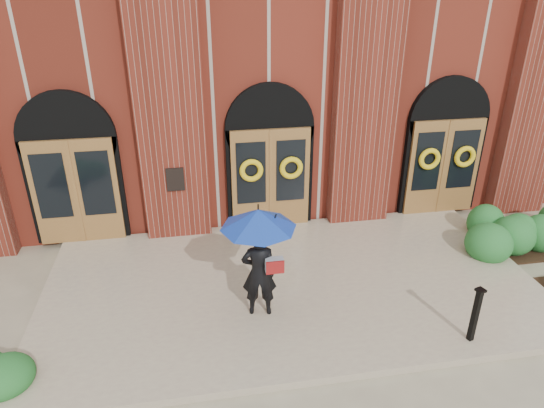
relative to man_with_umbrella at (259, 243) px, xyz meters
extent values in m
plane|color=tan|center=(0.80, 0.69, -1.65)|extent=(90.00, 90.00, 0.00)
cube|color=tan|center=(0.80, 0.84, -1.58)|extent=(10.00, 5.30, 0.15)
cube|color=maroon|center=(0.80, 9.59, 1.85)|extent=(16.00, 12.00, 7.00)
cube|color=black|center=(-1.45, 3.16, 0.00)|extent=(0.40, 0.05, 0.55)
cube|color=maroon|center=(-1.45, 3.41, 1.85)|extent=(1.50, 0.45, 7.00)
cube|color=maroon|center=(3.05, 3.41, 1.85)|extent=(1.50, 0.45, 7.00)
cube|color=maroon|center=(7.55, 3.41, 1.85)|extent=(1.50, 0.45, 7.00)
cube|color=olive|center=(-3.70, 3.40, -0.25)|extent=(1.90, 0.10, 2.50)
cylinder|color=black|center=(-3.70, 3.54, 1.00)|extent=(2.10, 0.22, 2.10)
cube|color=olive|center=(0.80, 3.40, -0.25)|extent=(1.90, 0.10, 2.50)
cylinder|color=black|center=(0.80, 3.54, 1.00)|extent=(2.10, 0.22, 2.10)
cube|color=olive|center=(5.30, 3.40, -0.25)|extent=(1.90, 0.10, 2.50)
cylinder|color=black|center=(5.30, 3.54, 1.00)|extent=(2.10, 0.22, 2.10)
torus|color=yellow|center=(0.32, 3.28, 0.05)|extent=(0.57, 0.13, 0.57)
torus|color=yellow|center=(1.28, 3.28, 0.05)|extent=(0.57, 0.13, 0.57)
torus|color=yellow|center=(4.82, 3.28, 0.05)|extent=(0.57, 0.13, 0.57)
torus|color=yellow|center=(5.78, 3.28, 0.05)|extent=(0.57, 0.13, 0.57)
imported|color=black|center=(0.00, 0.00, -0.63)|extent=(0.68, 0.50, 1.74)
cone|color=navy|center=(0.00, 0.00, 0.47)|extent=(1.51, 1.51, 0.35)
cylinder|color=black|center=(0.05, -0.05, 0.01)|extent=(0.02, 0.02, 0.58)
cube|color=#AEB0B3|center=(0.25, -0.14, -0.40)|extent=(0.34, 0.20, 0.26)
cube|color=maroon|center=(0.25, -0.23, -0.40)|extent=(0.32, 0.07, 0.26)
cube|color=black|center=(3.49, -1.39, -0.99)|extent=(0.11, 0.11, 1.02)
cube|color=black|center=(3.49, -1.39, -0.46)|extent=(0.18, 0.18, 0.04)
ellipsoid|color=#215E26|center=(6.64, 1.58, -1.23)|extent=(3.29, 1.32, 0.85)
camera|label=1|loc=(-1.05, -7.27, 4.28)|focal=32.00mm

